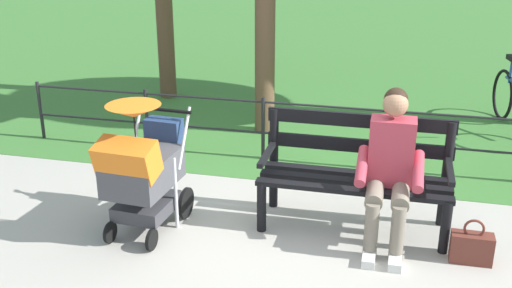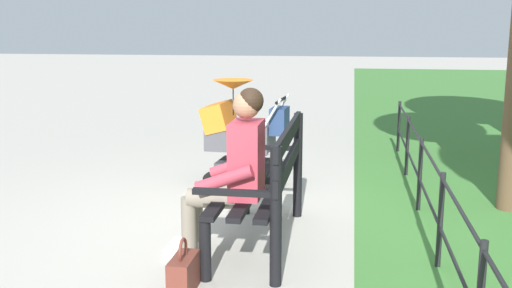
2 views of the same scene
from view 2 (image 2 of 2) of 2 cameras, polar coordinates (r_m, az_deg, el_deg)
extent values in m
plane|color=#ADA89E|center=(5.21, 0.50, -7.86)|extent=(60.00, 60.00, 0.00)
cube|color=black|center=(4.65, 1.91, -4.42)|extent=(1.60, 0.11, 0.04)
cube|color=black|center=(4.68, -0.28, -4.32)|extent=(1.60, 0.11, 0.04)
cube|color=black|center=(4.71, -2.45, -4.22)|extent=(1.60, 0.11, 0.04)
cube|color=black|center=(4.58, 3.17, -1.82)|extent=(1.60, 0.04, 0.12)
cube|color=black|center=(4.54, 3.20, 1.01)|extent=(1.60, 0.04, 0.12)
cylinder|color=black|center=(4.09, -4.89, -10.01)|extent=(0.08, 0.08, 0.45)
cylinder|color=black|center=(3.92, 1.91, -7.05)|extent=(0.08, 0.08, 0.95)
cube|color=black|center=(3.92, -2.15, -4.69)|extent=(0.05, 0.56, 0.04)
cylinder|color=black|center=(5.48, -1.02, -4.42)|extent=(0.08, 0.08, 0.45)
cylinder|color=black|center=(5.36, 4.03, -2.07)|extent=(0.08, 0.08, 0.95)
cube|color=black|center=(5.35, 1.07, -0.34)|extent=(0.05, 0.56, 0.04)
cylinder|color=slate|center=(4.35, -3.99, -5.26)|extent=(0.14, 0.40, 0.14)
cylinder|color=slate|center=(4.54, -3.41, -4.56)|extent=(0.14, 0.40, 0.14)
cylinder|color=slate|center=(4.47, -6.47, -8.01)|extent=(0.11, 0.11, 0.47)
cylinder|color=slate|center=(4.66, -5.79, -7.22)|extent=(0.11, 0.11, 0.47)
cube|color=silver|center=(4.57, -7.39, -10.31)|extent=(0.10, 0.22, 0.07)
cube|color=silver|center=(4.74, -6.69, -9.44)|extent=(0.10, 0.22, 0.07)
cube|color=#B23847|center=(4.33, -0.90, -1.49)|extent=(0.36, 0.22, 0.56)
cylinder|color=#B23847|center=(4.17, -3.07, -3.42)|extent=(0.09, 0.43, 0.23)
cylinder|color=#B23847|center=(4.59, -1.88, -2.05)|extent=(0.09, 0.43, 0.23)
sphere|color=#A37556|center=(4.26, -0.92, 3.76)|extent=(0.20, 0.20, 0.20)
sphere|color=black|center=(4.25, -0.52, 4.16)|extent=(0.19, 0.19, 0.19)
cylinder|color=black|center=(6.17, 0.87, -3.47)|extent=(0.05, 0.28, 0.28)
cylinder|color=black|center=(6.60, 1.73, -2.48)|extent=(0.05, 0.28, 0.28)
cylinder|color=black|center=(6.37, -4.34, -3.49)|extent=(0.04, 0.18, 0.18)
cylinder|color=black|center=(6.72, -3.36, -2.69)|extent=(0.04, 0.18, 0.18)
cube|color=#38383D|center=(6.43, -1.30, -2.11)|extent=(0.46, 0.55, 0.12)
cylinder|color=silver|center=(6.17, -0.94, -1.69)|extent=(0.03, 0.03, 0.65)
cylinder|color=silver|center=(6.60, 0.04, -0.83)|extent=(0.03, 0.03, 0.65)
cube|color=#47474C|center=(6.37, -1.48, 0.79)|extent=(0.51, 0.71, 0.28)
cube|color=orange|center=(6.40, -3.57, 2.64)|extent=(0.50, 0.34, 0.33)
cylinder|color=black|center=(6.21, 2.44, 4.25)|extent=(0.52, 0.07, 0.03)
cylinder|color=silver|center=(6.04, 1.07, 2.13)|extent=(0.05, 0.30, 0.49)
cylinder|color=silver|center=(6.48, 1.94, 2.76)|extent=(0.05, 0.30, 0.49)
cone|color=orange|center=(6.31, -2.21, 5.73)|extent=(0.47, 0.47, 0.10)
cylinder|color=black|center=(6.33, -2.20, 4.11)|extent=(0.01, 0.01, 0.30)
cube|color=navy|center=(6.24, 2.24, 2.25)|extent=(0.33, 0.18, 0.28)
cube|color=brown|center=(3.97, -6.96, -12.34)|extent=(0.32, 0.14, 0.24)
torus|color=brown|center=(3.91, -7.02, -10.06)|extent=(0.16, 0.02, 0.16)
cylinder|color=black|center=(4.45, 17.27, -7.01)|extent=(0.04, 0.04, 0.70)
cylinder|color=black|center=(5.75, 15.45, -2.81)|extent=(0.04, 0.04, 0.70)
cylinder|color=black|center=(7.07, 14.31, -0.17)|extent=(0.04, 0.04, 0.70)
cylinder|color=black|center=(8.40, 13.54, 1.64)|extent=(0.04, 0.04, 0.70)
cylinder|color=black|center=(5.02, 16.43, -1.35)|extent=(6.79, 0.02, 0.02)
cylinder|color=black|center=(5.11, 16.21, -5.19)|extent=(6.79, 0.02, 0.02)
camera|label=1|loc=(6.89, -44.87, 15.32)|focal=42.57mm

